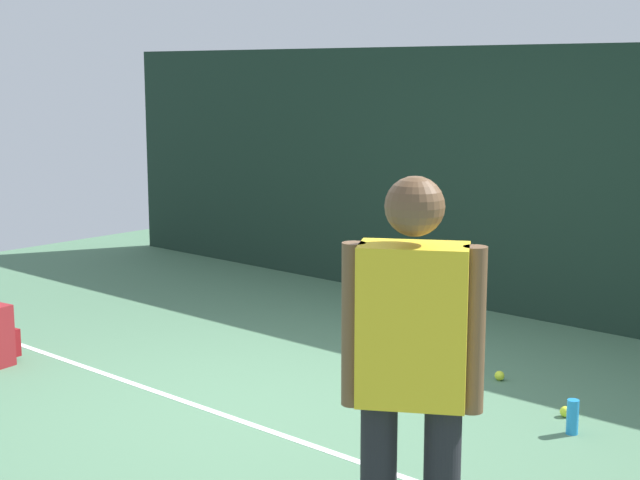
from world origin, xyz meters
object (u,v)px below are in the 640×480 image
Objects in this scene: tennis_player at (412,373)px; tennis_ball_mid_court at (499,376)px; tennis_ball_far_left at (565,412)px; water_bottle at (573,417)px.

tennis_player reaches higher than tennis_ball_mid_court.
tennis_player is 2.59m from tennis_ball_far_left.
tennis_player is at bearing -76.50° from tennis_ball_far_left.
tennis_ball_far_left is (0.67, -0.34, 0.00)m from tennis_ball_mid_court.
tennis_player reaches higher than water_bottle.
water_bottle reaches higher than tennis_ball_mid_court.
tennis_ball_mid_court is (-1.23, 2.69, -0.93)m from tennis_player.
tennis_ball_mid_court is at bearing 153.12° from tennis_ball_far_left.
tennis_ball_far_left is 0.32× the size of water_bottle.
tennis_ball_mid_court is 0.75m from tennis_ball_far_left.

